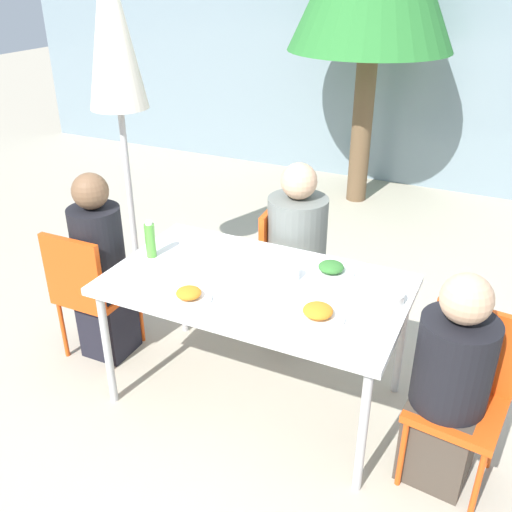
{
  "coord_description": "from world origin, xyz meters",
  "views": [
    {
      "loc": [
        1.1,
        -2.31,
        2.23
      ],
      "look_at": [
        0.0,
        0.0,
        0.91
      ],
      "focal_mm": 40.0,
      "sensor_mm": 36.0,
      "label": 1
    }
  ],
  "objects_px": {
    "person_left": "(102,272)",
    "drinking_cup": "(292,272)",
    "chair_left": "(88,287)",
    "person_right": "(449,388)",
    "chair_far": "(287,260)",
    "chair_right": "(464,385)",
    "salad_bowl": "(386,296)",
    "bottle": "(150,240)",
    "person_far": "(296,259)",
    "closed_umbrella": "(113,39)"
  },
  "relations": [
    {
      "from": "chair_right",
      "to": "chair_far",
      "type": "distance_m",
      "value": 1.45
    },
    {
      "from": "person_far",
      "to": "salad_bowl",
      "type": "relative_size",
      "value": 6.61
    },
    {
      "from": "person_right",
      "to": "person_far",
      "type": "xyz_separation_m",
      "value": [
        -1.07,
        0.82,
        0.03
      ]
    },
    {
      "from": "chair_left",
      "to": "closed_umbrella",
      "type": "bearing_deg",
      "value": 108.29
    },
    {
      "from": "person_far",
      "to": "bottle",
      "type": "distance_m",
      "value": 0.97
    },
    {
      "from": "chair_right",
      "to": "chair_far",
      "type": "bearing_deg",
      "value": -26.19
    },
    {
      "from": "chair_left",
      "to": "person_right",
      "type": "height_order",
      "value": "person_right"
    },
    {
      "from": "chair_left",
      "to": "drinking_cup",
      "type": "bearing_deg",
      "value": 8.57
    },
    {
      "from": "person_left",
      "to": "drinking_cup",
      "type": "distance_m",
      "value": 1.21
    },
    {
      "from": "person_far",
      "to": "drinking_cup",
      "type": "bearing_deg",
      "value": 15.43
    },
    {
      "from": "person_left",
      "to": "chair_far",
      "type": "relative_size",
      "value": 1.39
    },
    {
      "from": "salad_bowl",
      "to": "bottle",
      "type": "bearing_deg",
      "value": -175.69
    },
    {
      "from": "chair_far",
      "to": "drinking_cup",
      "type": "xyz_separation_m",
      "value": [
        0.29,
        -0.63,
        0.3
      ]
    },
    {
      "from": "drinking_cup",
      "to": "salad_bowl",
      "type": "bearing_deg",
      "value": -0.31
    },
    {
      "from": "person_left",
      "to": "drinking_cup",
      "type": "xyz_separation_m",
      "value": [
        1.18,
        0.12,
        0.22
      ]
    },
    {
      "from": "chair_right",
      "to": "person_right",
      "type": "relative_size",
      "value": 0.78
    },
    {
      "from": "chair_left",
      "to": "salad_bowl",
      "type": "height_order",
      "value": "chair_left"
    },
    {
      "from": "person_right",
      "to": "bottle",
      "type": "bearing_deg",
      "value": 2.43
    },
    {
      "from": "person_right",
      "to": "bottle",
      "type": "xyz_separation_m",
      "value": [
        -1.68,
        0.13,
        0.34
      ]
    },
    {
      "from": "chair_left",
      "to": "person_far",
      "type": "xyz_separation_m",
      "value": [
        1.02,
        0.78,
        0.05
      ]
    },
    {
      "from": "bottle",
      "to": "drinking_cup",
      "type": "xyz_separation_m",
      "value": [
        0.81,
        0.1,
        -0.06
      ]
    },
    {
      "from": "chair_left",
      "to": "person_left",
      "type": "height_order",
      "value": "person_left"
    },
    {
      "from": "person_far",
      "to": "closed_umbrella",
      "type": "distance_m",
      "value": 1.8
    },
    {
      "from": "person_right",
      "to": "salad_bowl",
      "type": "bearing_deg",
      "value": -24.44
    },
    {
      "from": "person_right",
      "to": "person_left",
      "type": "bearing_deg",
      "value": 3.6
    },
    {
      "from": "chair_right",
      "to": "drinking_cup",
      "type": "height_order",
      "value": "chair_right"
    },
    {
      "from": "person_right",
      "to": "salad_bowl",
      "type": "distance_m",
      "value": 0.51
    },
    {
      "from": "salad_bowl",
      "to": "chair_far",
      "type": "bearing_deg",
      "value": 140.92
    },
    {
      "from": "chair_right",
      "to": "drinking_cup",
      "type": "relative_size",
      "value": 10.31
    },
    {
      "from": "chair_left",
      "to": "bottle",
      "type": "height_order",
      "value": "bottle"
    },
    {
      "from": "chair_right",
      "to": "person_far",
      "type": "distance_m",
      "value": 1.35
    },
    {
      "from": "person_right",
      "to": "chair_right",
      "type": "bearing_deg",
      "value": -121.9
    },
    {
      "from": "chair_far",
      "to": "person_far",
      "type": "relative_size",
      "value": 0.73
    },
    {
      "from": "bottle",
      "to": "drinking_cup",
      "type": "distance_m",
      "value": 0.82
    },
    {
      "from": "drinking_cup",
      "to": "chair_right",
      "type": "bearing_deg",
      "value": -9.5
    },
    {
      "from": "person_right",
      "to": "salad_bowl",
      "type": "height_order",
      "value": "person_right"
    },
    {
      "from": "chair_left",
      "to": "drinking_cup",
      "type": "xyz_separation_m",
      "value": [
        1.23,
        0.2,
        0.3
      ]
    },
    {
      "from": "chair_left",
      "to": "chair_far",
      "type": "distance_m",
      "value": 1.25
    },
    {
      "from": "chair_left",
      "to": "salad_bowl",
      "type": "distance_m",
      "value": 1.76
    },
    {
      "from": "drinking_cup",
      "to": "chair_left",
      "type": "bearing_deg",
      "value": -170.97
    },
    {
      "from": "chair_left",
      "to": "person_right",
      "type": "xyz_separation_m",
      "value": [
        2.1,
        -0.03,
        0.02
      ]
    },
    {
      "from": "person_right",
      "to": "chair_far",
      "type": "xyz_separation_m",
      "value": [
        -1.16,
        0.86,
        -0.02
      ]
    },
    {
      "from": "person_left",
      "to": "person_right",
      "type": "height_order",
      "value": "person_left"
    },
    {
      "from": "chair_far",
      "to": "closed_umbrella",
      "type": "distance_m",
      "value": 1.78
    },
    {
      "from": "person_left",
      "to": "chair_far",
      "type": "bearing_deg",
      "value": 39.54
    },
    {
      "from": "chair_right",
      "to": "person_left",
      "type": "bearing_deg",
      "value": 5.7
    },
    {
      "from": "person_left",
      "to": "chair_far",
      "type": "distance_m",
      "value": 1.17
    },
    {
      "from": "chair_far",
      "to": "drinking_cup",
      "type": "bearing_deg",
      "value": 20.71
    },
    {
      "from": "person_far",
      "to": "chair_far",
      "type": "bearing_deg",
      "value": -121.9
    },
    {
      "from": "person_left",
      "to": "closed_umbrella",
      "type": "bearing_deg",
      "value": 113.35
    }
  ]
}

